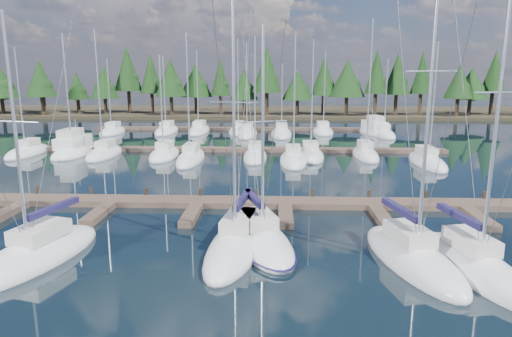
{
  "coord_description": "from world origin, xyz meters",
  "views": [
    {
      "loc": [
        5.23,
        -12.49,
        9.09
      ],
      "look_at": [
        3.85,
        22.0,
        1.76
      ],
      "focal_mm": 32.0,
      "sensor_mm": 36.0,
      "label": 1
    }
  ],
  "objects_px": {
    "front_sailboat_2": "(36,255)",
    "front_sailboat_6": "(474,266)",
    "front_sailboat_3": "(237,243)",
    "main_dock": "(197,204)",
    "motor_yacht_right": "(374,130)",
    "front_sailboat_4": "(260,240)",
    "motor_yacht_left": "(74,149)",
    "front_sailboat_5": "(412,257)"
  },
  "relations": [
    {
      "from": "main_dock",
      "to": "front_sailboat_2",
      "type": "bearing_deg",
      "value": -124.72
    },
    {
      "from": "main_dock",
      "to": "front_sailboat_4",
      "type": "xyz_separation_m",
      "value": [
        4.53,
        -6.81,
        0.07
      ]
    },
    {
      "from": "main_dock",
      "to": "front_sailboat_4",
      "type": "distance_m",
      "value": 8.18
    },
    {
      "from": "main_dock",
      "to": "motor_yacht_left",
      "type": "height_order",
      "value": "motor_yacht_left"
    },
    {
      "from": "motor_yacht_right",
      "to": "front_sailboat_4",
      "type": "bearing_deg",
      "value": -108.98
    },
    {
      "from": "front_sailboat_6",
      "to": "front_sailboat_4",
      "type": "bearing_deg",
      "value": 163.65
    },
    {
      "from": "main_dock",
      "to": "motor_yacht_right",
      "type": "xyz_separation_m",
      "value": [
        20.23,
        38.83,
        0.29
      ]
    },
    {
      "from": "front_sailboat_4",
      "to": "front_sailboat_6",
      "type": "height_order",
      "value": "front_sailboat_6"
    },
    {
      "from": "main_dock",
      "to": "front_sailboat_3",
      "type": "height_order",
      "value": "front_sailboat_3"
    },
    {
      "from": "front_sailboat_3",
      "to": "front_sailboat_5",
      "type": "bearing_deg",
      "value": -10.1
    },
    {
      "from": "front_sailboat_2",
      "to": "front_sailboat_3",
      "type": "distance_m",
      "value": 9.95
    },
    {
      "from": "front_sailboat_6",
      "to": "front_sailboat_2",
      "type": "bearing_deg",
      "value": 178.68
    },
    {
      "from": "front_sailboat_6",
      "to": "front_sailboat_3",
      "type": "bearing_deg",
      "value": 167.7
    },
    {
      "from": "front_sailboat_2",
      "to": "motor_yacht_right",
      "type": "distance_m",
      "value": 54.98
    },
    {
      "from": "motor_yacht_left",
      "to": "motor_yacht_right",
      "type": "height_order",
      "value": "motor_yacht_left"
    },
    {
      "from": "front_sailboat_3",
      "to": "front_sailboat_5",
      "type": "xyz_separation_m",
      "value": [
        8.62,
        -1.54,
        0.02
      ]
    },
    {
      "from": "front_sailboat_2",
      "to": "front_sailboat_3",
      "type": "bearing_deg",
      "value": 11.34
    },
    {
      "from": "front_sailboat_4",
      "to": "motor_yacht_left",
      "type": "distance_m",
      "value": 34.86
    },
    {
      "from": "front_sailboat_3",
      "to": "front_sailboat_2",
      "type": "bearing_deg",
      "value": -168.66
    },
    {
      "from": "main_dock",
      "to": "front_sailboat_2",
      "type": "relative_size",
      "value": 3.51
    },
    {
      "from": "front_sailboat_4",
      "to": "motor_yacht_right",
      "type": "distance_m",
      "value": 48.27
    },
    {
      "from": "main_dock",
      "to": "front_sailboat_3",
      "type": "distance_m",
      "value": 8.03
    },
    {
      "from": "front_sailboat_5",
      "to": "front_sailboat_3",
      "type": "bearing_deg",
      "value": 169.9
    },
    {
      "from": "main_dock",
      "to": "front_sailboat_2",
      "type": "xyz_separation_m",
      "value": [
        -6.42,
        -9.26,
        0.07
      ]
    },
    {
      "from": "front_sailboat_6",
      "to": "main_dock",
      "type": "bearing_deg",
      "value": 146.16
    },
    {
      "from": "front_sailboat_2",
      "to": "front_sailboat_6",
      "type": "relative_size",
      "value": 0.84
    },
    {
      "from": "front_sailboat_6",
      "to": "motor_yacht_left",
      "type": "relative_size",
      "value": 1.59
    },
    {
      "from": "main_dock",
      "to": "front_sailboat_4",
      "type": "relative_size",
      "value": 3.63
    },
    {
      "from": "front_sailboat_4",
      "to": "motor_yacht_right",
      "type": "bearing_deg",
      "value": 71.02
    },
    {
      "from": "front_sailboat_3",
      "to": "front_sailboat_4",
      "type": "distance_m",
      "value": 1.29
    },
    {
      "from": "front_sailboat_3",
      "to": "main_dock",
      "type": "bearing_deg",
      "value": 114.56
    },
    {
      "from": "front_sailboat_2",
      "to": "front_sailboat_4",
      "type": "relative_size",
      "value": 1.03
    },
    {
      "from": "front_sailboat_2",
      "to": "front_sailboat_3",
      "type": "xyz_separation_m",
      "value": [
        9.76,
        1.96,
        0.01
      ]
    },
    {
      "from": "front_sailboat_4",
      "to": "front_sailboat_6",
      "type": "distance_m",
      "value": 10.43
    },
    {
      "from": "front_sailboat_6",
      "to": "motor_yacht_right",
      "type": "distance_m",
      "value": 48.91
    },
    {
      "from": "front_sailboat_6",
      "to": "motor_yacht_left",
      "type": "xyz_separation_m",
      "value": [
        -32.02,
        29.97,
        0.21
      ]
    },
    {
      "from": "main_dock",
      "to": "front_sailboat_5",
      "type": "distance_m",
      "value": 14.87
    },
    {
      "from": "front_sailboat_4",
      "to": "motor_yacht_left",
      "type": "xyz_separation_m",
      "value": [
        -22.01,
        27.03,
        0.24
      ]
    },
    {
      "from": "motor_yacht_left",
      "to": "front_sailboat_3",
      "type": "bearing_deg",
      "value": -52.9
    },
    {
      "from": "front_sailboat_4",
      "to": "motor_yacht_right",
      "type": "relative_size",
      "value": 1.29
    },
    {
      "from": "motor_yacht_right",
      "to": "front_sailboat_2",
      "type": "bearing_deg",
      "value": -118.99
    },
    {
      "from": "main_dock",
      "to": "front_sailboat_2",
      "type": "height_order",
      "value": "front_sailboat_2"
    }
  ]
}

